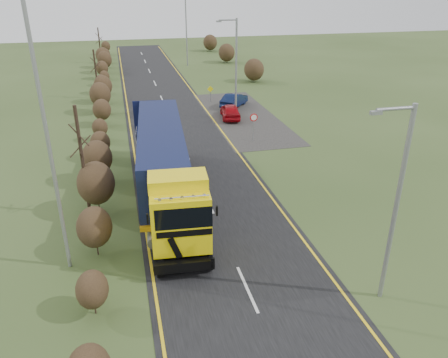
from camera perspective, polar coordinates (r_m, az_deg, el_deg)
name	(u,v)px	position (r m, az deg, el deg)	size (l,w,h in m)	color
ground	(224,238)	(21.66, 0.03, -7.72)	(160.00, 160.00, 0.00)	#33471E
road	(190,162)	(30.40, -4.41, 2.18)	(8.00, 120.00, 0.02)	black
layby	(242,116)	(40.97, 2.30, 8.21)	(6.00, 18.00, 0.02)	#282624
lane_markings	(191,164)	(30.12, -4.32, 2.00)	(7.52, 116.00, 0.01)	yellow
hedgerow	(98,160)	(27.59, -16.16, 2.44)	(2.24, 102.04, 6.05)	black
lorry	(164,163)	(24.26, -7.82, 2.04)	(3.45, 15.11, 4.17)	black
car_red_hatchback	(230,111)	(40.09, 0.82, 8.84)	(1.59, 3.95, 1.35)	#A0080F
car_blue_sedan	(234,100)	(44.00, 1.34, 10.27)	(1.40, 4.03, 1.33)	#091435
streetlight_near	(395,201)	(16.93, 21.46, -2.65)	(1.69, 0.18, 7.90)	gray
streetlight_mid	(235,65)	(39.21, 1.45, 14.60)	(1.84, 0.18, 8.65)	gray
streetlight_far	(185,25)	(65.61, -5.09, 19.40)	(2.17, 0.20, 10.24)	gray
left_pole	(49,146)	(18.39, -21.90, 4.03)	(0.16, 0.16, 11.35)	gray
speed_sign	(254,122)	(34.09, 3.89, 7.43)	(0.61, 0.10, 2.21)	gray
warning_board	(210,93)	(45.68, -1.80, 11.23)	(0.64, 0.11, 1.67)	gray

